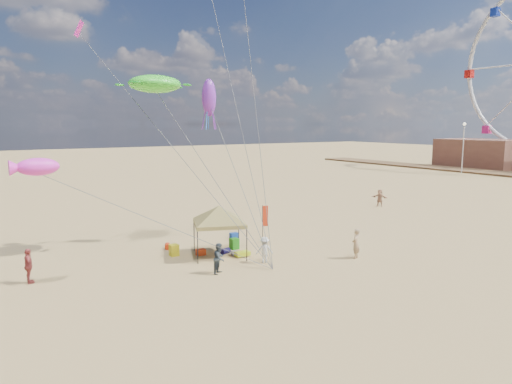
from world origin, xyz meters
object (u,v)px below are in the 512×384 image
Objects in this scene: person_near_c at (264,250)px; person_far_c at (380,198)px; canopy_tent at (219,208)px; feather_flag at (265,218)px; chair_green at (234,244)px; person_far_a at (29,266)px; cooler_red at (201,252)px; chair_yellow at (174,250)px; lamp_north at (464,139)px; person_near_a at (356,244)px; beach_cart at (242,254)px; cooler_blue at (234,235)px; person_near_b at (219,258)px.

person_far_c reaches higher than person_near_c.
feather_flag is at bearing 7.21° from canopy_tent.
chair_green is 0.46× the size of person_near_c.
person_far_a is (-11.93, 3.48, 0.13)m from person_near_c.
chair_yellow reaches higher than cooler_red.
person_near_a is at bearing -152.27° from lamp_north.
feather_flag is at bearing -2.99° from cooler_red.
feather_flag is 3.95m from person_near_c.
canopy_tent is 3.01× the size of person_far_a.
person_near_c is (0.46, -1.72, 0.57)m from beach_cart.
canopy_tent is 60.58m from lamp_north.
person_near_c is (-0.02, -3.53, 0.42)m from chair_green.
person_far_c is (17.71, 6.28, -0.99)m from feather_flag.
canopy_tent is at bearing -36.27° from person_near_c.
person_near_a is (8.92, -6.38, 0.56)m from chair_yellow.
cooler_red is 23.06m from person_far_c.
canopy_tent is 10.00× the size of cooler_blue.
lamp_north is (56.62, 21.39, 2.55)m from canopy_tent.
person_near_c is 0.19× the size of lamp_north.
lamp_north is at bearing 21.55° from feather_flag.
person_near_b is at bearing -100.55° from cooler_red.
feather_flag reaches higher than cooler_blue.
canopy_tent is at bearing -68.18° from person_near_a.
person_far_a reaches higher than person_near_b.
person_near_b is (-0.69, -3.72, 0.64)m from cooler_red.
person_near_b is (-2.65, -2.04, 0.63)m from beach_cart.
canopy_tent reaches higher than person_far_a.
cooler_red is 0.77× the size of chair_green.
canopy_tent reaches higher than person_near_c.
person_near_b reaches higher than chair_green.
person_far_c is (21.31, 6.73, -2.12)m from canopy_tent.
person_far_c is (18.39, 3.39, 0.66)m from cooler_blue.
person_far_c reaches higher than chair_green.
cooler_blue is at bearing -161.42° from lamp_north.
cooler_blue is 0.77× the size of chair_yellow.
beach_cart is 0.54× the size of person_near_b.
cooler_red is at bearing 42.11° from person_near_b.
cooler_red and cooler_blue have the same top height.
chair_green is 0.78× the size of beach_cart.
feather_flag is at bearing -92.53° from person_near_a.
chair_green is 1.00× the size of chair_yellow.
cooler_red is at bearing -177.09° from chair_green.
person_near_c is 60.35m from lamp_north.
person_near_a is at bearing -61.24° from feather_flag.
person_far_a reaches higher than beach_cart.
canopy_tent reaches higher than beach_cart.
feather_flag is 1.52× the size of person_far_a.
person_near_c is (3.85, -4.17, 0.42)m from chair_yellow.
person_far_c is at bearing -157.45° from lamp_north.
person_near_a reaches higher than cooler_red.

